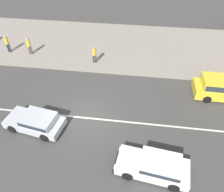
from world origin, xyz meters
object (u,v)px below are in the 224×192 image
(hatchback_silver_0, at_px, (36,121))
(hatchback_white_4, at_px, (155,166))
(pedestrian_near_clock, at_px, (94,54))
(pedestrian_mid_kerb, at_px, (7,42))
(pedestrian_by_shop, at_px, (29,45))

(hatchback_silver_0, relative_size, hatchback_white_4, 0.98)
(hatchback_white_4, bearing_deg, hatchback_silver_0, 163.97)
(hatchback_silver_0, relative_size, pedestrian_near_clock, 2.62)
(hatchback_silver_0, relative_size, pedestrian_mid_kerb, 2.40)
(hatchback_white_4, distance_m, pedestrian_by_shop, 15.91)
(pedestrian_near_clock, relative_size, pedestrian_mid_kerb, 0.92)
(hatchback_silver_0, distance_m, pedestrian_near_clock, 8.32)
(hatchback_silver_0, bearing_deg, pedestrian_near_clock, 74.01)
(hatchback_white_4, relative_size, pedestrian_mid_kerb, 2.44)
(hatchback_silver_0, height_order, pedestrian_by_shop, pedestrian_by_shop)
(pedestrian_near_clock, bearing_deg, hatchback_silver_0, -105.99)
(hatchback_silver_0, bearing_deg, hatchback_white_4, -16.03)
(pedestrian_near_clock, xyz_separation_m, pedestrian_by_shop, (-6.38, 0.64, 0.08))
(pedestrian_mid_kerb, xyz_separation_m, pedestrian_by_shop, (2.24, -0.12, -0.01))
(pedestrian_by_shop, bearing_deg, hatchback_white_4, -42.79)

